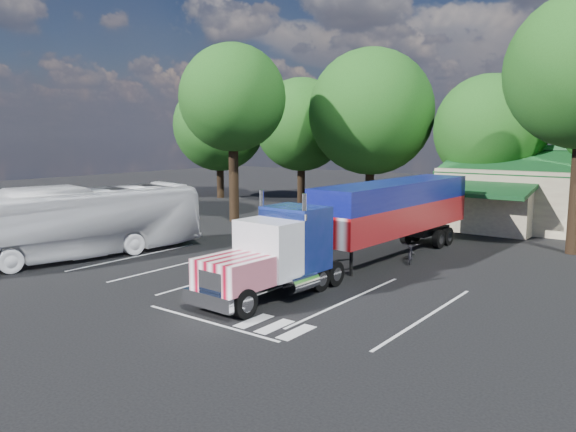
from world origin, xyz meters
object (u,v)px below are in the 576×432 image
Objects in this scene: semi_truck at (369,217)px; tour_bus at (74,222)px; bicycle at (411,252)px; silver_sedan at (484,219)px; woman at (304,248)px.

tour_bus is at bearing -145.95° from semi_truck.
semi_truck reaches higher than tour_bus.
bicycle is 12.53m from silver_sedan.
woman reaches higher than silver_sedan.
woman is 0.13× the size of tour_bus.
silver_sedan reaches higher than bicycle.
bicycle is (1.46, 1.65, -1.78)m from semi_truck.
woman is (-2.44, -1.98, -1.47)m from semi_truck.
tour_bus reaches higher than silver_sedan.
bicycle is at bearing 45.29° from tour_bus.
semi_truck is at bearing -154.63° from bicycle.
tour_bus is at bearing 97.74° from woman.
bicycle is 0.15× the size of tour_bus.
semi_truck reaches higher than woman.
woman is at bearing -160.01° from bicycle.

